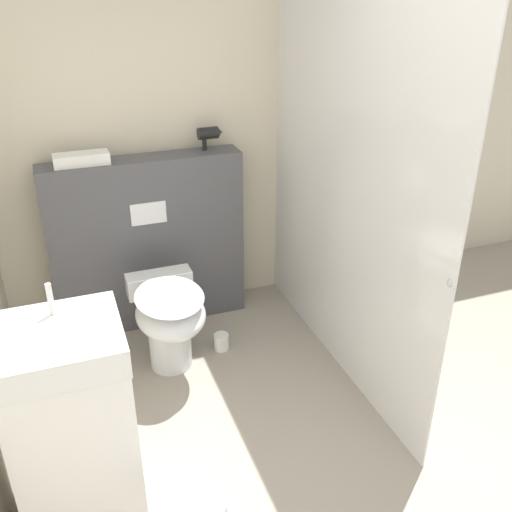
{
  "coord_description": "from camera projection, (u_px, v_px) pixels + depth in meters",
  "views": [
    {
      "loc": [
        -0.94,
        -1.33,
        2.18
      ],
      "look_at": [
        0.05,
        1.32,
        0.75
      ],
      "focal_mm": 40.0,
      "sensor_mm": 36.0,
      "label": 1
    }
  ],
  "objects": [
    {
      "name": "shower_glass",
      "position": [
        344.0,
        197.0,
        3.12
      ],
      "size": [
        0.04,
        1.93,
        2.12
      ],
      "color": "silver",
      "rests_on": "ground_plane"
    },
    {
      "name": "sink_vanity",
      "position": [
        72.0,
        422.0,
        2.41
      ],
      "size": [
        0.5,
        0.47,
        1.08
      ],
      "color": "white",
      "rests_on": "ground_plane"
    },
    {
      "name": "partition_panel",
      "position": [
        149.0,
        243.0,
        3.72
      ],
      "size": [
        1.24,
        0.21,
        1.15
      ],
      "color": "#4C4C51",
      "rests_on": "ground_plane"
    },
    {
      "name": "toilet",
      "position": [
        169.0,
        317.0,
        3.33
      ],
      "size": [
        0.4,
        0.62,
        0.54
      ],
      "color": "white",
      "rests_on": "ground_plane"
    },
    {
      "name": "hair_drier",
      "position": [
        209.0,
        134.0,
        3.58
      ],
      "size": [
        0.16,
        0.08,
        0.15
      ],
      "color": "black",
      "rests_on": "partition_panel"
    },
    {
      "name": "spare_toilet_roll",
      "position": [
        221.0,
        342.0,
        3.64
      ],
      "size": [
        0.1,
        0.1,
        0.11
      ],
      "color": "white",
      "rests_on": "ground_plane"
    },
    {
      "name": "wall_back",
      "position": [
        200.0,
        129.0,
        3.7
      ],
      "size": [
        8.0,
        0.06,
        2.5
      ],
      "color": "beige",
      "rests_on": "ground_plane"
    },
    {
      "name": "folded_towel",
      "position": [
        81.0,
        159.0,
        3.33
      ],
      "size": [
        0.32,
        0.13,
        0.07
      ],
      "color": "white",
      "rests_on": "partition_panel"
    }
  ]
}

